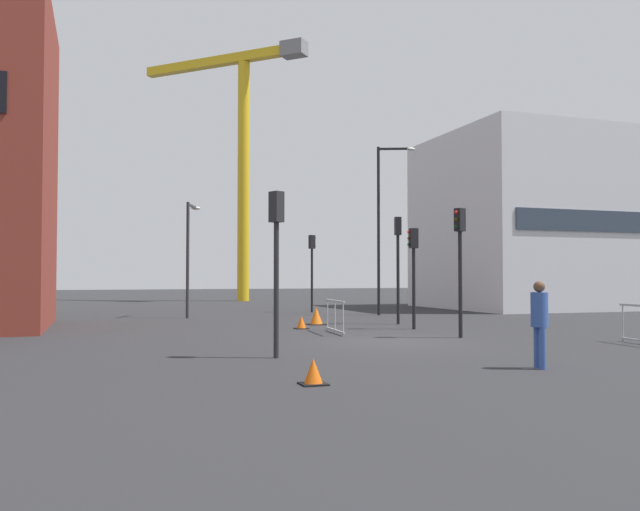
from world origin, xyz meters
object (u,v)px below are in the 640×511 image
traffic_cone_on_verge (301,323)px  traffic_light_crosswalk (413,261)px  traffic_light_island (460,250)px  traffic_light_near (398,252)px  traffic_light_verge (276,245)px  traffic_cone_orange (313,373)px  streetlamp_short (189,247)px  traffic_light_corner (312,260)px  construction_crane (241,134)px  traffic_cone_by_barrier (316,317)px  streetlamp_tall (383,217)px  pedestrian_walking (539,318)px

traffic_cone_on_verge → traffic_light_crosswalk: bearing=-21.0°
traffic_light_island → traffic_light_near: size_ratio=0.94×
traffic_light_crosswalk → traffic_light_verge: bearing=-136.6°
traffic_light_crosswalk → traffic_light_near: size_ratio=0.85×
traffic_light_near → traffic_cone_orange: size_ratio=9.19×
streetlamp_short → traffic_light_verge: bearing=-90.1°
traffic_light_verge → traffic_light_corner: bearing=69.5°
traffic_light_verge → traffic_light_crosswalk: bearing=43.4°
construction_crane → traffic_light_corner: (0.23, -16.80, -10.04)m
traffic_light_crosswalk → traffic_cone_orange: traffic_light_crosswalk is taller
traffic_cone_by_barrier → streetlamp_tall: bearing=44.2°
traffic_light_corner → traffic_light_crosswalk: size_ratio=1.13×
pedestrian_walking → streetlamp_short: bearing=103.6°
traffic_light_corner → traffic_light_verge: 19.01m
traffic_light_verge → pedestrian_walking: bearing=-36.7°
streetlamp_tall → traffic_cone_by_barrier: streetlamp_tall is taller
streetlamp_tall → traffic_light_island: size_ratio=2.07×
traffic_light_crosswalk → traffic_cone_by_barrier: traffic_light_crosswalk is taller
traffic_light_corner → traffic_cone_by_barrier: 9.06m
traffic_cone_by_barrier → streetlamp_short: bearing=125.0°
streetlamp_tall → traffic_light_crosswalk: size_ratio=2.28×
pedestrian_walking → traffic_cone_by_barrier: pedestrian_walking is taller
construction_crane → streetlamp_tall: 22.01m
traffic_light_near → traffic_cone_orange: (-7.54, -12.44, -2.58)m
traffic_light_corner → traffic_cone_orange: 22.80m
traffic_light_verge → traffic_cone_by_barrier: (4.11, 9.44, -2.24)m
traffic_cone_on_verge → traffic_cone_by_barrier: size_ratio=0.70×
traffic_light_island → traffic_cone_on_verge: size_ratio=8.30×
traffic_light_island → traffic_light_corner: bearing=89.4°
traffic_light_corner → traffic_light_near: bearing=-86.7°
traffic_light_corner → pedestrian_walking: bearing=-95.7°
traffic_light_island → traffic_light_near: traffic_light_near is taller
streetlamp_short → traffic_light_verge: (-0.04, -15.25, -0.61)m
construction_crane → pedestrian_walking: construction_crane is taller
streetlamp_short → traffic_cone_orange: streetlamp_short is taller
traffic_light_corner → streetlamp_tall: bearing=-55.6°
traffic_light_corner → traffic_light_near: 9.14m
construction_crane → traffic_light_crosswalk: 30.12m
traffic_cone_on_verge → pedestrian_walking: bearing=-82.0°
traffic_light_near → traffic_light_island: bearing=-96.7°
construction_crane → traffic_cone_orange: size_ratio=42.40×
traffic_cone_on_verge → traffic_cone_by_barrier: (1.13, 1.72, 0.10)m
traffic_light_corner → traffic_light_island: traffic_light_corner is taller
traffic_light_corner → streetlamp_short: bearing=-159.0°
construction_crane → pedestrian_walking: bearing=-92.9°
traffic_cone_orange → streetlamp_short: bearing=88.9°
traffic_light_near → traffic_cone_on_verge: traffic_light_near is taller
construction_crane → traffic_light_crosswalk: construction_crane is taller
traffic_light_near → traffic_cone_on_verge: 5.03m
traffic_light_crosswalk → traffic_light_near: bearing=77.3°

